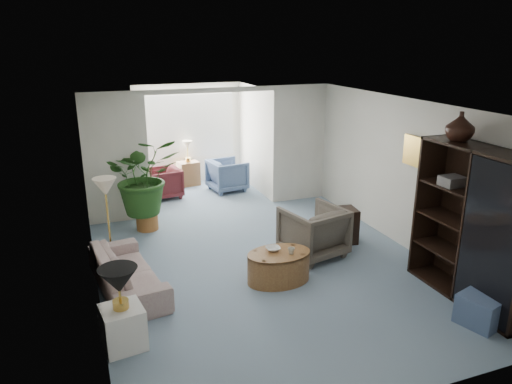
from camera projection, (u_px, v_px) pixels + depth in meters
name	position (u px, v px, depth m)	size (l,w,h in m)	color
floor	(270.00, 271.00, 7.41)	(6.00, 6.00, 0.00)	gray
sunroom_floor	(202.00, 194.00, 11.06)	(2.60, 2.60, 0.00)	gray
back_pier_left	(116.00, 159.00, 9.06)	(1.20, 0.12, 2.50)	white
back_pier_right	(299.00, 144.00, 10.34)	(1.20, 0.12, 2.50)	white
back_header	(212.00, 90.00, 9.33)	(2.60, 0.12, 0.10)	white
window_pane	(189.00, 126.00, 11.60)	(2.20, 0.02, 1.50)	white
window_blinds	(189.00, 126.00, 11.57)	(2.20, 0.02, 1.50)	white
framed_picture	(417.00, 152.00, 7.63)	(0.04, 0.50, 0.40)	beige
sofa	(127.00, 272.00, 6.80)	(1.88, 0.73, 0.55)	beige
end_table	(123.00, 327.00, 5.53)	(0.46, 0.46, 0.50)	white
table_lamp	(119.00, 280.00, 5.35)	(0.44, 0.44, 0.30)	black
floor_lamp	(105.00, 187.00, 7.36)	(0.36, 0.36, 0.28)	#F8E4C5
coffee_table	(279.00, 267.00, 7.06)	(0.95, 0.95, 0.45)	olive
coffee_bowl	(273.00, 249.00, 7.06)	(0.21, 0.21, 0.05)	white
coffee_cup	(291.00, 251.00, 6.94)	(0.10, 0.10, 0.09)	#B7B3A0
wingback_chair	(313.00, 231.00, 7.86)	(0.89, 0.91, 0.83)	#685D52
side_table_dark	(341.00, 226.00, 8.39)	(0.51, 0.41, 0.61)	black
entertainment_cabinet	(476.00, 227.00, 6.34)	(0.50, 1.89, 2.10)	black
cabinet_urn	(460.00, 126.00, 6.41)	(0.38, 0.38, 0.39)	black
ottoman	(481.00, 310.00, 6.01)	(0.48, 0.48, 0.38)	slate
plant_pot	(147.00, 221.00, 9.00)	(0.40, 0.40, 0.32)	#A4632F
house_plant	(144.00, 176.00, 8.73)	(1.29, 1.11, 1.43)	#244E1B
sunroom_chair_blue	(227.00, 175.00, 11.24)	(0.78, 0.80, 0.73)	slate
sunroom_chair_maroon	(163.00, 183.00, 10.75)	(0.71, 0.74, 0.67)	#531C20
sunroom_table	(189.00, 173.00, 11.68)	(0.47, 0.37, 0.58)	olive
shelf_clutter	(482.00, 220.00, 6.17)	(0.30, 1.17, 1.06)	#454240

